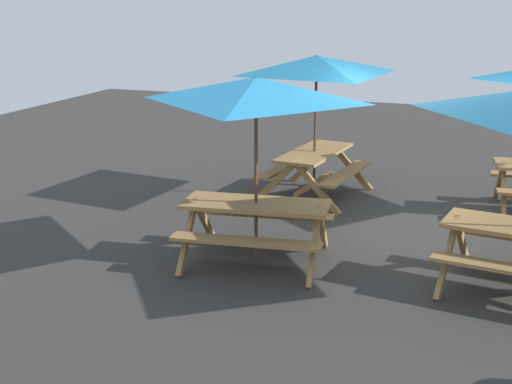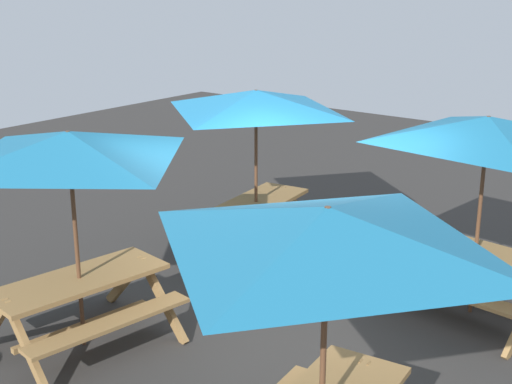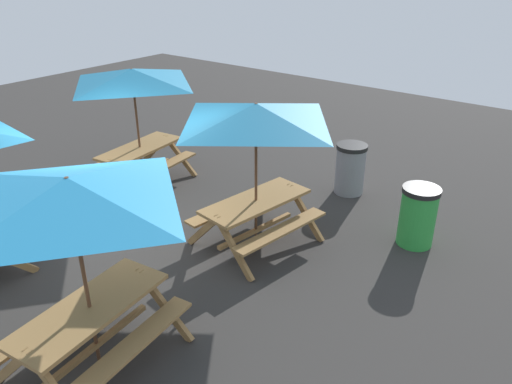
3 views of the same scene
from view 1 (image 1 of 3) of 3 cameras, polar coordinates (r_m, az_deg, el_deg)
name	(u,v)px [view 1 (image 1 of 3)]	position (r m, az deg, el deg)	size (l,w,h in m)	color
ground_plane	(410,234)	(10.19, 12.22, -3.30)	(24.00, 24.00, 0.00)	#33302D
picnic_table_2	(256,104)	(8.48, 0.00, 7.09)	(2.23, 2.23, 2.34)	olive
picnic_table_3	(316,75)	(11.42, 4.85, 9.28)	(2.81, 2.81, 2.34)	olive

